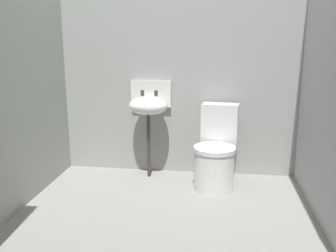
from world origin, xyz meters
TOP-DOWN VIEW (x-y plane):
  - ground_plane at (0.00, 0.00)m, footprint 2.84×2.58m
  - wall_back at (0.00, 1.14)m, footprint 2.84×0.10m
  - wall_left at (-1.27, 0.10)m, footprint 0.10×2.38m
  - toilet_near_wall at (0.41, 0.74)m, footprint 0.46×0.64m
  - sink at (-0.29, 0.93)m, footprint 0.42×0.35m

SIDE VIEW (x-z plane):
  - ground_plane at x=0.00m, z-range -0.08..0.00m
  - toilet_near_wall at x=0.41m, z-range -0.07..0.71m
  - sink at x=-0.29m, z-range 0.26..1.25m
  - wall_back at x=0.00m, z-range 0.00..2.21m
  - wall_left at x=-1.27m, z-range 0.00..2.21m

